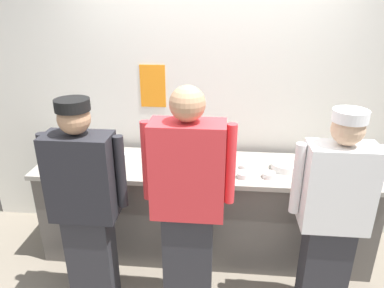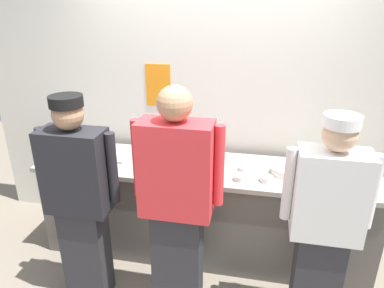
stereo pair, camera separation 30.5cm
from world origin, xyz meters
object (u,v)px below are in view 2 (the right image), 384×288
object	(u,v)px
mixing_bowl_steel	(191,155)
chefs_knife	(329,183)
ramekin_green_sauce	(243,168)
ramekin_orange_sauce	(267,179)
ramekin_red_sauce	(240,177)
plate_stack_front	(286,170)
sheet_tray	(100,155)
chef_near_left	(79,198)
chef_far_right	(325,223)
chef_center	(177,202)
squeeze_bottle_primary	(350,163)
deli_cup	(156,152)

from	to	relation	value
mixing_bowl_steel	chefs_knife	world-z (taller)	mixing_bowl_steel
mixing_bowl_steel	ramekin_green_sauce	size ratio (longest dim) A/B	3.97
ramekin_orange_sauce	ramekin_red_sauce	size ratio (longest dim) A/B	1.02
ramekin_green_sauce	ramekin_red_sauce	size ratio (longest dim) A/B	0.79
plate_stack_front	sheet_tray	distance (m)	1.65
chef_near_left	ramekin_red_sauce	size ratio (longest dim) A/B	16.23
chef_far_right	mixing_bowl_steel	distance (m)	1.25
chef_center	ramekin_red_sauce	bearing A→B (deg)	50.73
chef_center	plate_stack_front	xyz separation A→B (m)	(0.76, 0.68, -0.01)
chef_near_left	sheet_tray	bearing A→B (deg)	103.12
chef_center	sheet_tray	bearing A→B (deg)	142.36
chef_center	chefs_knife	size ratio (longest dim) A/B	6.33
plate_stack_front	ramekin_green_sauce	distance (m)	0.35
ramekin_green_sauce	chefs_knife	bearing A→B (deg)	-8.15
mixing_bowl_steel	ramekin_red_sauce	bearing A→B (deg)	-28.58
mixing_bowl_steel	ramekin_green_sauce	distance (m)	0.47
chef_far_right	ramekin_orange_sauce	xyz separation A→B (m)	(-0.39, 0.46, 0.05)
chef_center	chefs_knife	bearing A→B (deg)	27.83
chef_near_left	chef_far_right	distance (m)	1.72
chef_center	squeeze_bottle_primary	distance (m)	1.50
sheet_tray	ramekin_orange_sauce	bearing A→B (deg)	-6.71
chef_far_right	sheet_tray	bearing A→B (deg)	161.42
ramekin_orange_sauce	deli_cup	size ratio (longest dim) A/B	1.15
ramekin_red_sauce	mixing_bowl_steel	bearing A→B (deg)	151.42
sheet_tray	ramekin_red_sauce	distance (m)	1.31
chef_far_right	chefs_knife	xyz separation A→B (m)	(0.09, 0.52, 0.03)
plate_stack_front	ramekin_green_sauce	size ratio (longest dim) A/B	2.94
ramekin_orange_sauce	deli_cup	xyz separation A→B (m)	(-1.00, 0.28, 0.02)
chef_center	ramekin_red_sauce	world-z (taller)	chef_center
mixing_bowl_steel	squeeze_bottle_primary	distance (m)	1.33
chef_near_left	ramekin_orange_sauce	xyz separation A→B (m)	(1.33, 0.52, 0.03)
ramekin_red_sauce	chefs_knife	bearing A→B (deg)	6.88
plate_stack_front	ramekin_red_sauce	distance (m)	0.40
chef_far_right	ramekin_orange_sauce	world-z (taller)	chef_far_right
sheet_tray	ramekin_orange_sauce	distance (m)	1.50
squeeze_bottle_primary	ramekin_orange_sauce	size ratio (longest dim) A/B	1.89
chef_far_right	deli_cup	distance (m)	1.57
mixing_bowl_steel	deli_cup	size ratio (longest dim) A/B	3.53
ramekin_orange_sauce	chef_near_left	bearing A→B (deg)	-158.51
chef_near_left	ramekin_red_sauce	xyz separation A→B (m)	(1.13, 0.50, 0.03)
squeeze_bottle_primary	ramekin_green_sauce	bearing A→B (deg)	-171.54
chef_center	ramekin_green_sauce	distance (m)	0.78
plate_stack_front	sheet_tray	world-z (taller)	plate_stack_front
chef_near_left	ramekin_green_sauce	distance (m)	1.33
chef_far_right	mixing_bowl_steel	xyz separation A→B (m)	(-1.05, 0.68, 0.10)
ramekin_orange_sauce	chefs_knife	xyz separation A→B (m)	(0.48, 0.06, -0.02)
chef_far_right	plate_stack_front	distance (m)	0.67
chefs_knife	sheet_tray	bearing A→B (deg)	176.66
ramekin_red_sauce	deli_cup	size ratio (longest dim) A/B	1.12
plate_stack_front	ramekin_red_sauce	world-z (taller)	plate_stack_front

